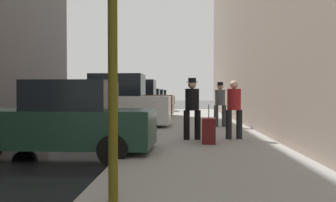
% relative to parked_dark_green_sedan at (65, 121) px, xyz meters
% --- Properties ---
extents(sidewalk, '(4.00, 40.00, 0.15)m').
position_rel_parked_dark_green_sedan_xyz_m(sidewalk, '(3.35, 1.79, -0.77)').
color(sidewalk, gray).
rests_on(sidewalk, ground_plane).
extents(parked_dark_green_sedan, '(4.26, 2.17, 1.79)m').
position_rel_parked_dark_green_sedan_xyz_m(parked_dark_green_sedan, '(0.00, 0.00, 0.00)').
color(parked_dark_green_sedan, '#193828').
rests_on(parked_dark_green_sedan, ground_plane).
extents(parked_white_van, '(4.64, 2.15, 2.25)m').
position_rel_parked_dark_green_sedan_xyz_m(parked_white_van, '(-0.00, 6.35, 0.18)').
color(parked_white_van, silver).
rests_on(parked_white_van, ground_plane).
extents(parked_bronze_suv, '(4.66, 2.18, 2.25)m').
position_rel_parked_dark_green_sedan_xyz_m(parked_bronze_suv, '(-0.00, 13.14, 0.18)').
color(parked_bronze_suv, brown).
rests_on(parked_bronze_suv, ground_plane).
extents(parked_blue_sedan, '(4.22, 2.09, 1.79)m').
position_rel_parked_dark_green_sedan_xyz_m(parked_blue_sedan, '(0.00, 19.10, 0.00)').
color(parked_blue_sedan, navy).
rests_on(parked_blue_sedan, ground_plane).
extents(parked_red_hatchback, '(4.23, 2.11, 1.79)m').
position_rel_parked_dark_green_sedan_xyz_m(parked_red_hatchback, '(0.00, 25.53, 0.00)').
color(parked_red_hatchback, '#B2191E').
rests_on(parked_red_hatchback, ground_plane).
extents(parked_silver_sedan, '(4.21, 2.08, 1.79)m').
position_rel_parked_dark_green_sedan_xyz_m(parked_silver_sedan, '(0.00, 32.67, 0.00)').
color(parked_silver_sedan, '#B7BABF').
rests_on(parked_silver_sedan, ground_plane).
extents(fire_hydrant, '(0.42, 0.22, 0.70)m').
position_rel_parked_dark_green_sedan_xyz_m(fire_hydrant, '(1.80, 8.06, -0.35)').
color(fire_hydrant, red).
rests_on(fire_hydrant, sidewalk).
extents(pedestrian_with_fedora, '(0.52, 0.46, 1.78)m').
position_rel_parked_dark_green_sedan_xyz_m(pedestrian_with_fedora, '(3.02, 2.14, 0.29)').
color(pedestrian_with_fedora, black).
rests_on(pedestrian_with_fedora, sidewalk).
extents(pedestrian_in_red_jacket, '(0.52, 0.46, 1.71)m').
position_rel_parked_dark_green_sedan_xyz_m(pedestrian_in_red_jacket, '(4.26, 2.37, 0.26)').
color(pedestrian_in_red_jacket, black).
rests_on(pedestrian_in_red_jacket, sidewalk).
extents(pedestrian_with_beanie, '(0.51, 0.43, 1.78)m').
position_rel_parked_dark_green_sedan_xyz_m(pedestrian_with_beanie, '(4.26, 6.32, 0.29)').
color(pedestrian_with_beanie, '#333338').
rests_on(pedestrian_with_beanie, sidewalk).
extents(rolling_suitcase, '(0.40, 0.58, 1.04)m').
position_rel_parked_dark_green_sedan_xyz_m(rolling_suitcase, '(3.44, 1.38, -0.36)').
color(rolling_suitcase, '#591414').
rests_on(rolling_suitcase, sidewalk).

